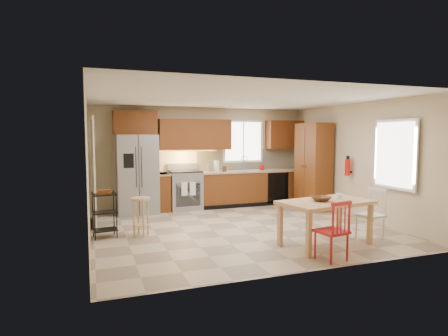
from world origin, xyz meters
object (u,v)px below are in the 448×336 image
pantry (313,166)px  dining_table (325,223)px  chair_white (370,214)px  bar_stool (141,217)px  refrigerator (137,174)px  table_bowl (321,201)px  soap_bottle (262,167)px  utility_cart (105,215)px  fire_extinguisher (348,167)px  chair_red (331,230)px  table_jar (339,197)px  range_stove (185,191)px

pantry → dining_table: 3.22m
chair_white → bar_stool: 4.05m
refrigerator → table_bowl: size_ratio=6.02×
table_bowl → soap_bottle: bearing=79.5°
chair_white → utility_cart: chair_white is taller
fire_extinguisher → soap_bottle: bearing=120.5°
refrigerator → chair_red: (2.24, -4.32, -0.47)m
table_jar → utility_cart: (-3.72, 1.63, -0.36)m
soap_bottle → dining_table: bearing=-99.1°
chair_white → fire_extinguisher: bearing=-35.4°
bar_stool → pantry: bearing=17.6°
chair_red → table_bowl: chair_red is taller
range_stove → utility_cart: 2.80m
refrigerator → chair_white: refrigerator is taller
bar_stool → fire_extinguisher: bearing=4.0°
dining_table → table_jar: bearing=6.1°
refrigerator → chair_white: (3.54, -3.62, -0.47)m
chair_red → chair_white: 1.48m
soap_bottle → table_jar: 3.57m
refrigerator → table_jar: bearing=-50.8°
refrigerator → table_bowl: refrigerator is taller
pantry → chair_white: size_ratio=2.39×
bar_stool → table_jar: bearing=-23.2°
fire_extinguisher → table_jar: size_ratio=2.95×
chair_red → table_bowl: bearing=58.6°
fire_extinguisher → chair_red: size_ratio=0.41×
chair_white → bar_stool: size_ratio=1.26×
range_stove → bar_stool: size_ratio=1.32×
chair_red → bar_stool: chair_red is taller
refrigerator → table_jar: refrigerator is taller
soap_bottle → chair_red: bearing=-102.3°
fire_extinguisher → utility_cart: size_ratio=0.44×
range_stove → table_bowl: bearing=-70.1°
bar_stool → utility_cart: bearing=172.9°
refrigerator → bar_stool: refrigerator is taller
chair_red → table_bowl: 0.76m
dining_table → soap_bottle: bearing=71.0°
fire_extinguisher → dining_table: 2.53m
table_jar → fire_extinguisher: bearing=48.7°
pantry → dining_table: pantry is taller
refrigerator → fire_extinguisher: size_ratio=5.06×
pantry → utility_cart: size_ratio=2.58×
pantry → dining_table: (-1.54, -2.74, -0.69)m
dining_table → utility_cart: utility_cart is taller
fire_extinguisher → dining_table: fire_extinguisher is taller
soap_bottle → utility_cart: bearing=-154.3°
range_stove → table_bowl: size_ratio=3.04×
pantry → bar_stool: bearing=-165.4°
range_stove → fire_extinguisher: 3.83m
pantry → table_jar: (-1.21, -2.65, -0.28)m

